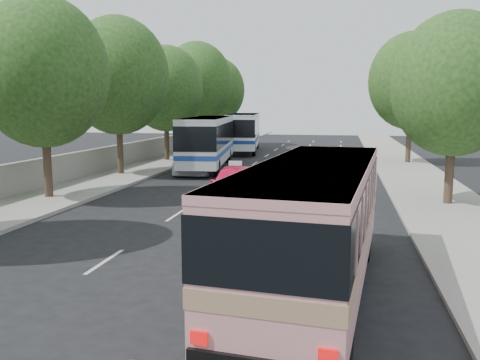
% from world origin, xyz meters
% --- Properties ---
extents(ground, '(120.00, 120.00, 0.00)m').
position_xyz_m(ground, '(0.00, 0.00, 0.00)').
color(ground, black).
rests_on(ground, ground).
extents(sidewalk_left, '(4.00, 90.00, 0.15)m').
position_xyz_m(sidewalk_left, '(-8.50, 20.00, 0.07)').
color(sidewalk_left, '#9E998E').
rests_on(sidewalk_left, ground).
extents(sidewalk_right, '(4.00, 90.00, 0.12)m').
position_xyz_m(sidewalk_right, '(8.50, 20.00, 0.06)').
color(sidewalk_right, '#9E998E').
rests_on(sidewalk_right, ground).
extents(low_wall, '(0.30, 90.00, 1.50)m').
position_xyz_m(low_wall, '(-10.30, 20.00, 0.90)').
color(low_wall, '#9E998E').
rests_on(low_wall, sidewalk_left).
extents(tree_left_b, '(5.70, 5.70, 8.88)m').
position_xyz_m(tree_left_b, '(-8.42, 5.94, 5.82)').
color(tree_left_b, '#38281E').
rests_on(tree_left_b, ground).
extents(tree_left_c, '(6.00, 6.00, 9.35)m').
position_xyz_m(tree_left_c, '(-8.62, 13.94, 6.12)').
color(tree_left_c, '#38281E').
rests_on(tree_left_c, ground).
extents(tree_left_d, '(5.52, 5.52, 8.60)m').
position_xyz_m(tree_left_d, '(-8.52, 21.94, 5.63)').
color(tree_left_d, '#38281E').
rests_on(tree_left_d, ground).
extents(tree_left_e, '(6.30, 6.30, 9.82)m').
position_xyz_m(tree_left_e, '(-8.42, 29.94, 6.43)').
color(tree_left_e, '#38281E').
rests_on(tree_left_e, ground).
extents(tree_left_f, '(5.88, 5.88, 9.16)m').
position_xyz_m(tree_left_f, '(-8.62, 37.94, 6.00)').
color(tree_left_f, '#38281E').
rests_on(tree_left_f, ground).
extents(tree_right_near, '(5.10, 5.10, 7.95)m').
position_xyz_m(tree_right_near, '(8.78, 7.94, 5.20)').
color(tree_right_near, '#38281E').
rests_on(tree_right_near, ground).
extents(tree_right_far, '(6.00, 6.00, 9.35)m').
position_xyz_m(tree_right_far, '(9.08, 23.94, 6.12)').
color(tree_right_far, '#38281E').
rests_on(tree_right_far, ground).
extents(pink_bus, '(3.23, 9.36, 2.93)m').
position_xyz_m(pink_bus, '(3.71, -3.14, 1.82)').
color(pink_bus, '#D08689').
rests_on(pink_bus, ground).
extents(pink_taxi, '(2.35, 5.01, 1.66)m').
position_xyz_m(pink_taxi, '(-0.12, 6.65, 0.83)').
color(pink_taxi, '#FA1552').
rests_on(pink_taxi, ground).
extents(white_pickup, '(2.38, 5.52, 1.58)m').
position_xyz_m(white_pickup, '(-4.50, 16.30, 0.79)').
color(white_pickup, white).
rests_on(white_pickup, ground).
extents(tour_coach_front, '(3.91, 11.60, 3.40)m').
position_xyz_m(tour_coach_front, '(-4.50, 18.60, 2.05)').
color(tour_coach_front, silver).
rests_on(tour_coach_front, ground).
extents(tour_coach_rear, '(3.94, 11.73, 3.44)m').
position_xyz_m(tour_coach_rear, '(-4.50, 31.32, 2.07)').
color(tour_coach_rear, white).
rests_on(tour_coach_rear, ground).
extents(taxi_roof_sign, '(0.56, 0.22, 0.18)m').
position_xyz_m(taxi_roof_sign, '(-0.12, 6.65, 1.75)').
color(taxi_roof_sign, silver).
rests_on(taxi_roof_sign, pink_taxi).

